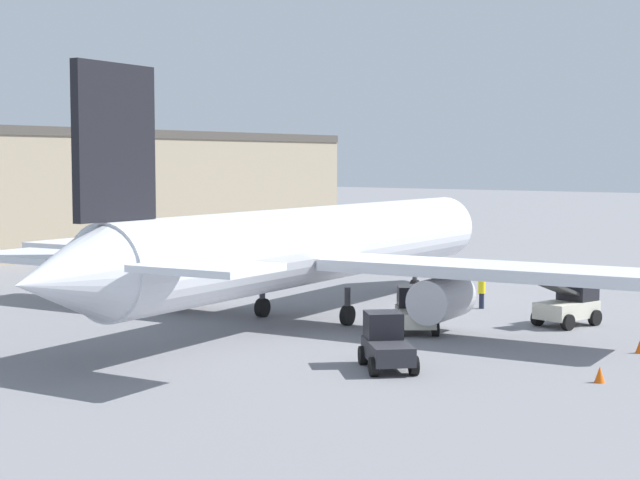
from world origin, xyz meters
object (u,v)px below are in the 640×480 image
pushback_tug (386,343)px  belt_loader_truck (570,303)px  baggage_tug (414,310)px  safety_cone_far (600,375)px  airplane (310,247)px  ground_crew_worker (482,292)px  safety_cone_near (640,346)px

pushback_tug → belt_loader_truck: bearing=-51.6°
baggage_tug → safety_cone_far: (-4.15, -10.77, -0.61)m
baggage_tug → safety_cone_far: size_ratio=6.29×
airplane → ground_crew_worker: airplane is taller
pushback_tug → safety_cone_far: (2.95, -6.76, -0.62)m
pushback_tug → safety_cone_far: bearing=-116.4°
airplane → baggage_tug: (0.82, -5.48, -2.54)m
pushback_tug → safety_cone_far: 7.40m
baggage_tug → safety_cone_near: size_ratio=6.29×
airplane → ground_crew_worker: bearing=-37.6°
belt_loader_truck → safety_cone_far: belt_loader_truck is taller
safety_cone_near → safety_cone_far: (-5.81, -1.18, 0.00)m
ground_crew_worker → baggage_tug: size_ratio=0.47×
belt_loader_truck → safety_cone_near: 6.75m
airplane → belt_loader_truck: bearing=-67.2°
pushback_tug → safety_cone_near: pushback_tug is taller
airplane → belt_loader_truck: size_ratio=11.76×
ground_crew_worker → safety_cone_far: ground_crew_worker is taller
safety_cone_near → airplane: bearing=99.4°
ground_crew_worker → airplane: bearing=31.9°
ground_crew_worker → belt_loader_truck: (-1.65, -5.74, 0.15)m
belt_loader_truck → pushback_tug: size_ratio=0.97×
pushback_tug → safety_cone_near: (8.76, -5.58, -0.62)m
safety_cone_far → pushback_tug: bearing=113.6°
ground_crew_worker → safety_cone_near: bearing=120.0°
baggage_tug → pushback_tug: bearing=167.5°
safety_cone_near → ground_crew_worker: bearing=61.9°
airplane → safety_cone_near: (2.48, -15.07, -3.15)m
pushback_tug → safety_cone_near: size_ratio=5.77×
safety_cone_near → belt_loader_truck: bearing=51.1°
baggage_tug → belt_loader_truck: (5.88, -4.37, 0.13)m
safety_cone_far → baggage_tug: bearing=68.9°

